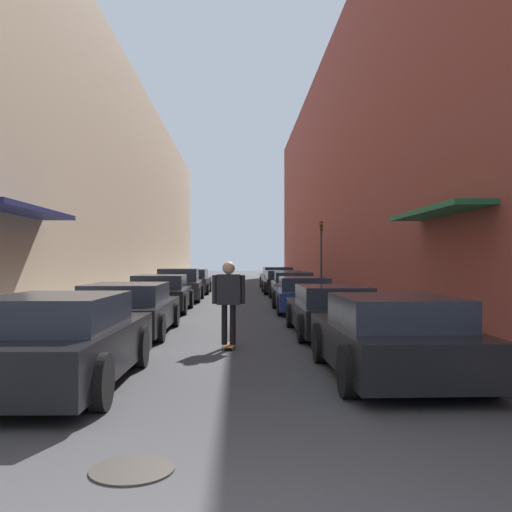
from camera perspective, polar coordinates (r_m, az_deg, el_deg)
The scene contains 19 objects.
ground at distance 27.23m, azimuth -2.02°, elevation -4.10°, with size 134.47×134.47×0.00m, color #38383A.
curb_strip_left at distance 33.63m, azimuth -9.45°, elevation -3.29°, with size 1.80×61.12×0.12m.
curb_strip_right at distance 33.60m, azimuth 5.50°, elevation -3.30°, with size 1.80×61.12×0.12m.
building_row_left at distance 34.33m, azimuth -14.27°, elevation 6.34°, with size 4.90×61.12×11.56m.
building_row_right at distance 34.46m, azimuth 10.34°, elevation 8.49°, with size 4.90×61.12×14.16m.
parked_car_left_0 at distance 8.36m, azimuth -18.92°, elevation -8.11°, with size 1.89×4.37×1.27m.
parked_car_left_1 at distance 13.80m, azimuth -12.70°, elevation -5.24°, with size 2.07×4.64×1.20m.
parked_car_left_2 at distance 19.61m, azimuth -9.53°, elevation -3.73°, with size 2.00×4.16×1.25m.
parked_car_left_3 at distance 24.61m, azimuth -7.70°, elevation -2.94°, with size 1.96×4.09×1.39m.
parked_car_left_4 at distance 30.06m, azimuth -6.58°, elevation -2.57°, with size 2.08×4.44×1.28m.
parked_car_right_0 at distance 8.75m, azimuth 13.53°, elevation -7.93°, with size 1.99×4.04×1.22m.
parked_car_right_1 at distance 13.50m, azimuth 7.56°, elevation -5.43°, with size 1.85×4.49×1.15m.
parked_car_right_2 at distance 19.28m, azimuth 4.75°, elevation -3.89°, with size 1.93×4.38×1.18m.
parked_car_right_3 at distance 24.83m, azimuth 3.68°, elevation -3.06°, with size 1.91×4.41×1.24m.
parked_car_right_4 at distance 29.74m, azimuth 2.68°, elevation -2.63°, with size 2.08×4.09×1.21m.
parked_car_right_5 at distance 34.90m, azimuth 2.13°, elevation -2.21°, with size 2.02×4.77×1.33m.
skateboarder at distance 11.33m, azimuth -2.76°, elevation -3.90°, with size 0.66×0.78×1.72m.
manhole_cover at distance 5.13m, azimuth -12.28°, elevation -20.16°, with size 0.70×0.70×0.02m.
traffic_light at distance 27.54m, azimuth 6.54°, elevation 0.68°, with size 0.16×0.22×3.49m.
Camera 1 is at (0.13, -2.72, 1.74)m, focal length 40.00 mm.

